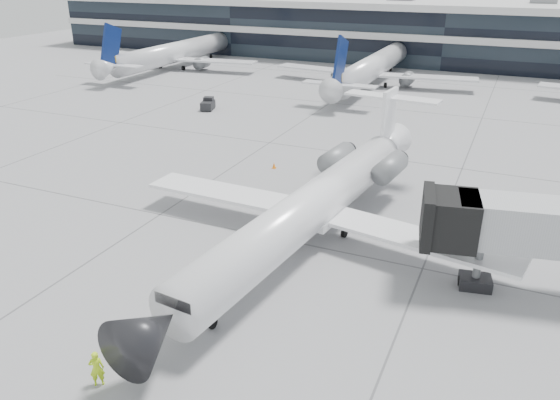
% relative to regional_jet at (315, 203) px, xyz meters
% --- Properties ---
extents(ground, '(220.00, 220.00, 0.00)m').
position_rel_regional_jet_xyz_m(ground, '(-2.26, -1.09, -2.72)').
color(ground, gray).
rests_on(ground, ground).
extents(terminal, '(170.00, 22.00, 10.00)m').
position_rel_regional_jet_xyz_m(terminal, '(-2.26, 80.91, 2.28)').
color(terminal, black).
rests_on(terminal, ground).
extents(bg_jet_left, '(32.00, 40.00, 9.60)m').
position_rel_regional_jet_xyz_m(bg_jet_left, '(-47.26, 53.91, -2.72)').
color(bg_jet_left, silver).
rests_on(bg_jet_left, ground).
extents(bg_jet_center, '(32.00, 40.00, 9.60)m').
position_rel_regional_jet_xyz_m(bg_jet_center, '(-10.26, 53.91, -2.72)').
color(bg_jet_center, silver).
rests_on(bg_jet_center, ground).
extents(regional_jet, '(27.58, 34.44, 7.95)m').
position_rel_regional_jet_xyz_m(regional_jet, '(0.00, 0.00, 0.00)').
color(regional_jet, white).
rests_on(regional_jet, ground).
extents(ramp_worker, '(0.80, 0.75, 1.84)m').
position_rel_regional_jet_xyz_m(ramp_worker, '(-3.95, -17.57, -1.79)').
color(ramp_worker, '#C7FF1A').
rests_on(ramp_worker, ground).
extents(traffic_cone, '(0.49, 0.49, 0.56)m').
position_rel_regional_jet_xyz_m(traffic_cone, '(-8.53, 11.88, -2.45)').
color(traffic_cone, orange).
rests_on(traffic_cone, ground).
extents(far_tug, '(2.11, 2.79, 1.58)m').
position_rel_regional_jet_xyz_m(far_tug, '(-25.80, 28.79, -2.01)').
color(far_tug, black).
rests_on(far_tug, ground).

